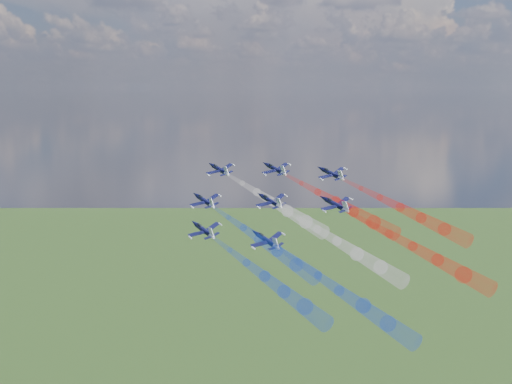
% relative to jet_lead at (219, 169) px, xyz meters
% --- Properties ---
extents(jet_lead, '(13.11, 13.04, 7.03)m').
position_rel_jet_lead_xyz_m(jet_lead, '(0.00, 0.00, 0.00)').
color(jet_lead, black).
extents(trail_lead, '(30.71, 26.94, 12.48)m').
position_rel_jet_lead_xyz_m(trail_lead, '(17.62, -14.47, -5.18)').
color(trail_lead, white).
extents(jet_inner_left, '(13.11, 13.04, 7.03)m').
position_rel_jet_lead_xyz_m(jet_inner_left, '(0.75, -14.17, -5.86)').
color(jet_inner_left, black).
extents(trail_inner_left, '(30.71, 26.94, 12.48)m').
position_rel_jet_lead_xyz_m(trail_inner_left, '(18.37, -28.65, -11.04)').
color(trail_inner_left, blue).
extents(jet_inner_right, '(13.11, 13.04, 7.03)m').
position_rel_jet_lead_xyz_m(jet_inner_right, '(14.97, 0.12, 0.59)').
color(jet_inner_right, black).
extents(trail_inner_right, '(30.71, 26.94, 12.48)m').
position_rel_jet_lead_xyz_m(trail_inner_right, '(32.59, -14.35, -4.59)').
color(trail_inner_right, red).
extents(jet_outer_left, '(13.11, 13.04, 7.03)m').
position_rel_jet_lead_xyz_m(jet_outer_left, '(4.87, -26.55, -10.23)').
color(jet_outer_left, black).
extents(trail_outer_left, '(30.71, 26.94, 12.48)m').
position_rel_jet_lead_xyz_m(trail_outer_left, '(22.49, -41.02, -15.41)').
color(trail_outer_left, blue).
extents(jet_center_third, '(13.11, 13.04, 7.03)m').
position_rel_jet_lead_xyz_m(jet_center_third, '(17.38, -15.02, -5.02)').
color(jet_center_third, black).
extents(trail_center_third, '(30.71, 26.94, 12.48)m').
position_rel_jet_lead_xyz_m(trail_center_third, '(35.00, -29.50, -10.20)').
color(trail_center_third, white).
extents(jet_outer_right, '(13.11, 13.04, 7.03)m').
position_rel_jet_lead_xyz_m(jet_outer_right, '(29.42, 0.31, -0.13)').
color(jet_outer_right, black).
extents(trail_outer_right, '(30.71, 26.94, 12.48)m').
position_rel_jet_lead_xyz_m(trail_outer_right, '(47.04, -14.16, -5.31)').
color(trail_outer_right, red).
extents(jet_rear_left, '(13.11, 13.04, 7.03)m').
position_rel_jet_lead_xyz_m(jet_rear_left, '(20.00, -29.39, -10.96)').
color(jet_rear_left, black).
extents(trail_rear_left, '(30.71, 26.94, 12.48)m').
position_rel_jet_lead_xyz_m(trail_rear_left, '(37.62, -43.86, -16.14)').
color(trail_rear_left, blue).
extents(jet_rear_right, '(13.11, 13.04, 7.03)m').
position_rel_jet_lead_xyz_m(jet_rear_right, '(32.73, -15.87, -4.98)').
color(jet_rear_right, black).
extents(trail_rear_right, '(30.71, 26.94, 12.48)m').
position_rel_jet_lead_xyz_m(trail_rear_right, '(50.35, -30.35, -10.16)').
color(trail_rear_right, red).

